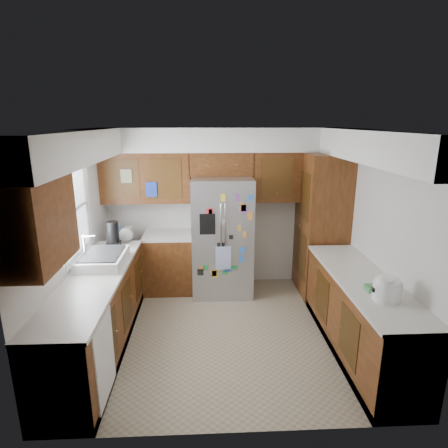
% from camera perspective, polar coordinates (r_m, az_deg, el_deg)
% --- Properties ---
extents(floor, '(3.60, 3.60, 0.00)m').
position_cam_1_polar(floor, '(4.96, 0.34, -16.11)').
color(floor, tan).
rests_on(floor, ground).
extents(room_shell, '(3.64, 3.24, 2.52)m').
position_cam_1_polar(room_shell, '(4.65, -1.17, 5.87)').
color(room_shell, beige).
rests_on(room_shell, ground).
extents(left_counter_run, '(1.36, 3.20, 0.92)m').
position_cam_1_polar(left_counter_run, '(4.90, -16.11, -11.46)').
color(left_counter_run, '#3B230B').
rests_on(left_counter_run, ground).
extents(right_counter_run, '(0.63, 2.25, 0.92)m').
position_cam_1_polar(right_counter_run, '(4.66, 19.97, -13.36)').
color(right_counter_run, '#3B230B').
rests_on(right_counter_run, ground).
extents(pantry, '(0.60, 0.90, 2.15)m').
position_cam_1_polar(pantry, '(5.84, 14.57, -0.14)').
color(pantry, '#3B230B').
rests_on(pantry, ground).
extents(fridge, '(0.90, 0.79, 1.80)m').
position_cam_1_polar(fridge, '(5.69, -0.31, -1.90)').
color(fridge, gray).
rests_on(fridge, ground).
extents(bridge_cabinet, '(0.96, 0.34, 0.35)m').
position_cam_1_polar(bridge_cabinet, '(5.69, -0.42, 9.18)').
color(bridge_cabinet, '#3B230B').
rests_on(bridge_cabinet, fridge).
extents(fridge_top_items, '(0.50, 0.35, 0.30)m').
position_cam_1_polar(fridge_top_items, '(5.64, -1.05, 12.27)').
color(fridge_top_items, '#2A57B4').
rests_on(fridge_top_items, bridge_cabinet).
extents(sink_assembly, '(0.52, 0.70, 0.37)m').
position_cam_1_polar(sink_assembly, '(4.78, -18.03, -5.02)').
color(sink_assembly, white).
rests_on(sink_assembly, left_counter_run).
extents(left_counter_clutter, '(0.35, 0.90, 0.38)m').
position_cam_1_polar(left_counter_clutter, '(5.43, -15.87, -1.70)').
color(left_counter_clutter, black).
rests_on(left_counter_clutter, left_counter_run).
extents(rice_cooker, '(0.28, 0.27, 0.24)m').
position_cam_1_polar(rice_cooker, '(3.98, 23.61, -8.87)').
color(rice_cooker, white).
rests_on(rice_cooker, right_counter_run).
extents(paper_towel, '(0.11, 0.11, 0.24)m').
position_cam_1_polar(paper_towel, '(3.90, 23.33, -9.38)').
color(paper_towel, white).
rests_on(paper_towel, right_counter_run).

